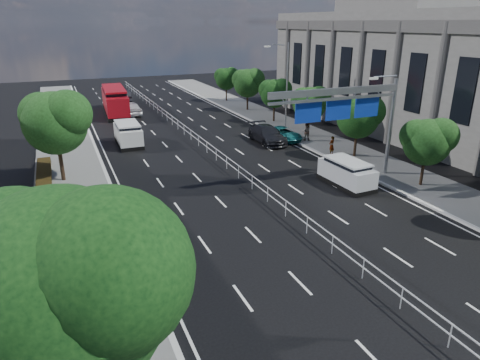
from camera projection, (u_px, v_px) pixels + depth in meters
ground at (351, 269)px, 20.14m from camera, size 160.00×160.00×0.00m
sidewalk_near at (97, 334)px, 15.87m from camera, size 5.00×140.00×0.14m
kerb_near at (163, 317)px, 16.79m from camera, size 0.25×140.00×0.15m
median_fence at (201, 142)px, 39.35m from camera, size 0.05×85.00×1.02m
hedge_near at (43, 270)px, 19.41m from camera, size 1.00×36.00×0.44m
toilet_sign at (104, 264)px, 15.07m from camera, size 1.62×0.18×4.34m
overhead_gantry at (349, 105)px, 29.35m from camera, size 10.24×0.38×7.45m
streetlight_far at (285, 80)px, 44.62m from camera, size 2.78×2.40×9.00m
civic_hall at (412, 69)px, 45.68m from camera, size 14.40×36.00×14.35m
near_tree_big at (63, 283)px, 9.92m from camera, size 5.72×5.33×7.71m
near_tree_back at (56, 119)px, 29.62m from camera, size 4.84×4.51×6.69m
far_tree_c at (428, 140)px, 29.12m from camera, size 3.52×3.28×4.94m
far_tree_d at (359, 115)px, 35.49m from camera, size 3.85×3.59×5.34m
far_tree_e at (310, 102)px, 42.00m from camera, size 3.63×3.38×5.13m
far_tree_f at (275, 92)px, 48.49m from camera, size 3.52×3.28×5.02m
far_tree_g at (248, 82)px, 54.86m from camera, size 3.96×3.69×5.45m
far_tree_h at (227, 78)px, 61.44m from camera, size 3.41×3.18×4.91m
white_minivan at (128, 134)px, 40.25m from camera, size 2.19×4.92×2.12m
red_bus at (115, 100)px, 53.82m from camera, size 3.22×11.04×3.26m
near_car_silver at (130, 108)px, 53.23m from camera, size 2.62×5.18×1.69m
near_car_dark at (125, 96)px, 61.91m from camera, size 2.36×5.32×1.70m
silver_minivan at (347, 173)px, 30.25m from camera, size 2.08×4.55×1.86m
parked_car_teal at (283, 134)px, 41.95m from camera, size 2.65×4.78×1.27m
parked_car_dark at (267, 134)px, 41.10m from camera, size 2.39×5.57×1.60m
pedestrian_a at (332, 145)px, 36.84m from camera, size 0.69×0.56×1.62m
pedestrian_b at (306, 132)px, 41.29m from camera, size 1.03×0.96×1.69m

